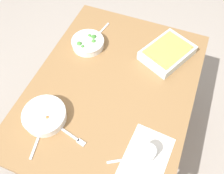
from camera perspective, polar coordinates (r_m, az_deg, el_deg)
name	(u,v)px	position (r m, az deg, el deg)	size (l,w,h in m)	color
ground_plane	(112,138)	(2.05, 0.00, -11.64)	(6.00, 6.00, 0.00)	#9E9389
dining_table	(112,95)	(1.47, 0.00, -1.96)	(1.20, 0.90, 0.74)	olive
placemat	(147,156)	(1.22, 8.00, -15.61)	(0.28, 0.20, 0.00)	silver
stew_bowl	(45,115)	(1.31, -15.34, -6.37)	(0.23, 0.23, 0.06)	white
broccoli_bowl	(88,43)	(1.57, -5.59, 10.19)	(0.21, 0.21, 0.06)	white
baking_dish	(167,52)	(1.54, 12.69, 7.82)	(0.37, 0.33, 0.06)	silver
drink_cup	(147,154)	(1.19, 8.21, -15.05)	(0.07, 0.07, 0.08)	#B2BCC6
spoon_by_stew	(39,137)	(1.29, -16.65, -11.07)	(0.18, 0.05, 0.01)	silver
spoon_by_broccoli	(100,33)	(1.66, -2.91, 12.37)	(0.18, 0.05, 0.01)	silver
spoon_spare	(131,159)	(1.21, 4.31, -16.24)	(0.11, 0.16, 0.01)	silver
fork_on_table	(73,137)	(1.26, -9.02, -11.32)	(0.06, 0.18, 0.01)	silver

